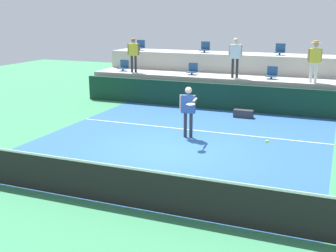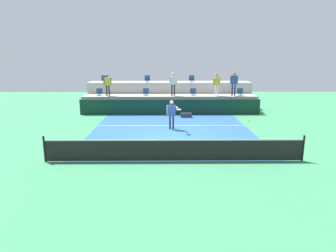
{
  "view_description": "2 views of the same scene",
  "coord_description": "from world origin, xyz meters",
  "px_view_note": "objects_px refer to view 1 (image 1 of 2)",
  "views": [
    {
      "loc": [
        4.52,
        -11.45,
        3.98
      ],
      "look_at": [
        0.25,
        -0.87,
        0.99
      ],
      "focal_mm": 46.26,
      "sensor_mm": 36.0,
      "label": 1
    },
    {
      "loc": [
        -0.38,
        -15.63,
        4.18
      ],
      "look_at": [
        -0.23,
        -1.59,
        0.91
      ],
      "focal_mm": 32.41,
      "sensor_mm": 36.0,
      "label": 2
    }
  ],
  "objects_px": {
    "stadium_chair_lower_far_left": "(124,66)",
    "stadium_chair_lower_right": "(272,74)",
    "stadium_chair_upper_right": "(280,50)",
    "spectator_in_white": "(235,54)",
    "stadium_chair_lower_left": "(193,70)",
    "equipment_bag": "(243,114)",
    "spectator_with_hat": "(315,57)",
    "stadium_chair_upper_far_left": "(140,46)",
    "tennis_ball": "(267,142)",
    "tennis_player": "(188,107)",
    "spectator_leaning_on_rail": "(134,52)",
    "stadium_chair_upper_left": "(205,48)"
  },
  "relations": [
    {
      "from": "stadium_chair_lower_far_left",
      "to": "tennis_ball",
      "type": "xyz_separation_m",
      "value": [
        8.57,
        -10.11,
        -0.03
      ]
    },
    {
      "from": "stadium_chair_lower_left",
      "to": "tennis_player",
      "type": "distance_m",
      "value": 6.07
    },
    {
      "from": "stadium_chair_upper_left",
      "to": "equipment_bag",
      "type": "xyz_separation_m",
      "value": [
        2.88,
        -4.08,
        -2.16
      ]
    },
    {
      "from": "stadium_chair_lower_right",
      "to": "tennis_player",
      "type": "relative_size",
      "value": 0.31
    },
    {
      "from": "tennis_player",
      "to": "spectator_in_white",
      "type": "xyz_separation_m",
      "value": [
        0.22,
        5.39,
        1.25
      ]
    },
    {
      "from": "stadium_chair_upper_right",
      "to": "tennis_ball",
      "type": "xyz_separation_m",
      "value": [
        1.44,
        -11.91,
        -0.88
      ]
    },
    {
      "from": "spectator_with_hat",
      "to": "equipment_bag",
      "type": "bearing_deg",
      "value": -141.29
    },
    {
      "from": "stadium_chair_lower_left",
      "to": "spectator_leaning_on_rail",
      "type": "xyz_separation_m",
      "value": [
        -2.79,
        -0.38,
        0.74
      ]
    },
    {
      "from": "stadium_chair_upper_left",
      "to": "stadium_chair_upper_right",
      "type": "relative_size",
      "value": 1.0
    },
    {
      "from": "spectator_leaning_on_rail",
      "to": "stadium_chair_lower_far_left",
      "type": "bearing_deg",
      "value": 152.48
    },
    {
      "from": "stadium_chair_lower_far_left",
      "to": "spectator_in_white",
      "type": "height_order",
      "value": "spectator_in_white"
    },
    {
      "from": "equipment_bag",
      "to": "stadium_chair_lower_left",
      "type": "bearing_deg",
      "value": 141.79
    },
    {
      "from": "stadium_chair_lower_far_left",
      "to": "spectator_leaning_on_rail",
      "type": "relative_size",
      "value": 0.33
    },
    {
      "from": "spectator_with_hat",
      "to": "stadium_chair_upper_far_left",
      "type": "bearing_deg",
      "value": 165.98
    },
    {
      "from": "stadium_chair_lower_far_left",
      "to": "stadium_chair_upper_left",
      "type": "xyz_separation_m",
      "value": [
        3.54,
        1.8,
        0.85
      ]
    },
    {
      "from": "spectator_leaning_on_rail",
      "to": "spectator_with_hat",
      "type": "distance_m",
      "value": 8.05
    },
    {
      "from": "stadium_chair_upper_far_left",
      "to": "spectator_with_hat",
      "type": "relative_size",
      "value": 0.31
    },
    {
      "from": "stadium_chair_upper_right",
      "to": "stadium_chair_upper_left",
      "type": "bearing_deg",
      "value": 180.0
    },
    {
      "from": "spectator_leaning_on_rail",
      "to": "tennis_ball",
      "type": "height_order",
      "value": "spectator_leaning_on_rail"
    },
    {
      "from": "stadium_chair_lower_far_left",
      "to": "tennis_ball",
      "type": "height_order",
      "value": "stadium_chair_lower_far_left"
    },
    {
      "from": "stadium_chair_upper_far_left",
      "to": "stadium_chair_upper_left",
      "type": "height_order",
      "value": "same"
    },
    {
      "from": "stadium_chair_lower_left",
      "to": "spectator_in_white",
      "type": "distance_m",
      "value": 2.23
    },
    {
      "from": "stadium_chair_lower_far_left",
      "to": "stadium_chair_lower_right",
      "type": "height_order",
      "value": "same"
    },
    {
      "from": "spectator_with_hat",
      "to": "stadium_chair_upper_right",
      "type": "bearing_deg",
      "value": 127.24
    },
    {
      "from": "stadium_chair_lower_far_left",
      "to": "equipment_bag",
      "type": "distance_m",
      "value": 6.94
    },
    {
      "from": "stadium_chair_lower_right",
      "to": "spectator_in_white",
      "type": "height_order",
      "value": "spectator_in_white"
    },
    {
      "from": "stadium_chair_upper_right",
      "to": "spectator_in_white",
      "type": "height_order",
      "value": "spectator_in_white"
    },
    {
      "from": "stadium_chair_upper_left",
      "to": "tennis_ball",
      "type": "bearing_deg",
      "value": -67.1
    },
    {
      "from": "stadium_chair_lower_far_left",
      "to": "stadium_chair_lower_left",
      "type": "bearing_deg",
      "value": 0.0
    },
    {
      "from": "tennis_player",
      "to": "stadium_chair_lower_left",
      "type": "bearing_deg",
      "value": 107.58
    },
    {
      "from": "stadium_chair_upper_far_left",
      "to": "spectator_with_hat",
      "type": "distance_m",
      "value": 9.01
    },
    {
      "from": "stadium_chair_upper_right",
      "to": "equipment_bag",
      "type": "xyz_separation_m",
      "value": [
        -0.71,
        -4.08,
        -2.16
      ]
    },
    {
      "from": "stadium_chair_lower_left",
      "to": "spectator_with_hat",
      "type": "relative_size",
      "value": 0.31
    },
    {
      "from": "tennis_player",
      "to": "tennis_ball",
      "type": "relative_size",
      "value": 24.7
    },
    {
      "from": "stadium_chair_lower_left",
      "to": "stadium_chair_upper_left",
      "type": "relative_size",
      "value": 1.0
    },
    {
      "from": "stadium_chair_lower_right",
      "to": "tennis_player",
      "type": "height_order",
      "value": "stadium_chair_lower_right"
    },
    {
      "from": "spectator_in_white",
      "to": "spectator_with_hat",
      "type": "xyz_separation_m",
      "value": [
        3.22,
        -0.0,
        -0.01
      ]
    },
    {
      "from": "stadium_chair_lower_left",
      "to": "stadium_chair_upper_right",
      "type": "bearing_deg",
      "value": 26.54
    },
    {
      "from": "stadium_chair_lower_far_left",
      "to": "stadium_chair_lower_right",
      "type": "xyz_separation_m",
      "value": [
        7.09,
        0.0,
        0.0
      ]
    },
    {
      "from": "spectator_in_white",
      "to": "stadium_chair_lower_left",
      "type": "bearing_deg",
      "value": 169.37
    },
    {
      "from": "stadium_chair_lower_far_left",
      "to": "spectator_in_white",
      "type": "distance_m",
      "value": 5.64
    },
    {
      "from": "stadium_chair_upper_far_left",
      "to": "stadium_chair_lower_far_left",
      "type": "bearing_deg",
      "value": -91.36
    },
    {
      "from": "stadium_chair_upper_far_left",
      "to": "tennis_ball",
      "type": "bearing_deg",
      "value": -54.41
    },
    {
      "from": "stadium_chair_lower_right",
      "to": "equipment_bag",
      "type": "distance_m",
      "value": 2.72
    },
    {
      "from": "tennis_player",
      "to": "spectator_with_hat",
      "type": "distance_m",
      "value": 6.51
    },
    {
      "from": "tennis_ball",
      "to": "equipment_bag",
      "type": "relative_size",
      "value": 0.09
    },
    {
      "from": "stadium_chair_upper_left",
      "to": "equipment_bag",
      "type": "bearing_deg",
      "value": -54.75
    },
    {
      "from": "stadium_chair_upper_right",
      "to": "spectator_leaning_on_rail",
      "type": "bearing_deg",
      "value": -161.14
    },
    {
      "from": "stadium_chair_upper_left",
      "to": "spectator_with_hat",
      "type": "height_order",
      "value": "spectator_with_hat"
    },
    {
      "from": "stadium_chair_lower_far_left",
      "to": "stadium_chair_upper_right",
      "type": "xyz_separation_m",
      "value": [
        7.13,
        1.8,
        0.85
      ]
    }
  ]
}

